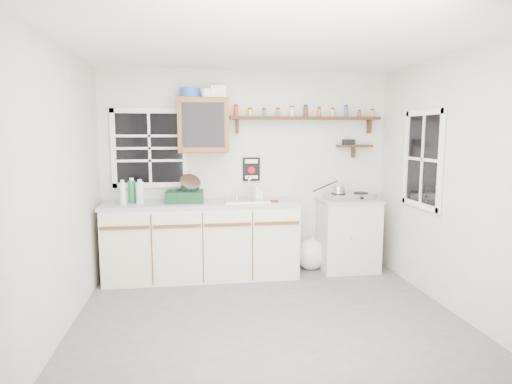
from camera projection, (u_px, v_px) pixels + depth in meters
room at (269, 187)px, 3.85m from camera, size 3.64×3.24×2.54m
main_cabinet at (202, 239)px, 5.15m from camera, size 2.31×0.63×0.92m
right_cabinet at (348, 234)px, 5.44m from camera, size 0.73×0.57×0.91m
sink at (246, 200)px, 5.17m from camera, size 0.52×0.44×0.29m
upper_cabinet at (203, 125)px, 5.11m from camera, size 0.60×0.32×0.65m
upper_cabinet_clutter at (201, 93)px, 5.06m from camera, size 0.55×0.24×0.14m
spice_shelf at (304, 117)px, 5.35m from camera, size 1.91×0.18×0.35m
secondary_shelf at (353, 145)px, 5.50m from camera, size 0.45×0.16×0.24m
warning_sign at (251, 169)px, 5.41m from camera, size 0.22×0.02×0.30m
window_back at (150, 148)px, 5.20m from camera, size 0.93×0.03×0.98m
window_right at (423, 159)px, 4.62m from camera, size 0.03×0.78×1.08m
water_bottles at (133, 192)px, 4.95m from camera, size 0.27×0.19×0.29m
dish_rack at (186, 193)px, 5.06m from camera, size 0.45×0.34×0.33m
soap_bottle at (258, 191)px, 5.25m from camera, size 0.12×0.12×0.21m
rag at (273, 201)px, 5.09m from camera, size 0.14×0.13×0.02m
hotplate at (350, 196)px, 5.35m from camera, size 0.62×0.38×0.08m
saucepan at (338, 190)px, 5.32m from camera, size 0.38×0.20×0.16m
trash_bag at (311, 254)px, 5.48m from camera, size 0.40×0.36×0.46m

